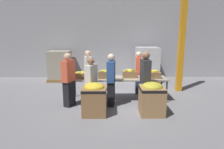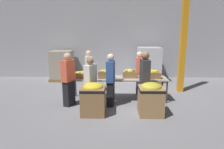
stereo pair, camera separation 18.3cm
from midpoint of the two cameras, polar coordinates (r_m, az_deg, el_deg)
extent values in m
plane|color=gray|center=(6.80, 1.14, -7.09)|extent=(30.00, 30.00, 0.00)
cube|color=#A8A8AD|center=(9.89, 0.59, 10.67)|extent=(16.00, 0.08, 4.00)
cube|color=#9E937F|center=(6.60, 1.16, -1.09)|extent=(3.15, 0.77, 0.04)
cylinder|color=#38383D|center=(6.51, -12.26, -4.96)|extent=(0.05, 0.05, 0.71)
cylinder|color=#38383D|center=(6.60, 14.55, -4.83)|extent=(0.05, 0.05, 0.71)
cylinder|color=#38383D|center=(7.12, -11.23, -3.45)|extent=(0.05, 0.05, 0.71)
cylinder|color=#38383D|center=(7.20, 13.23, -3.36)|extent=(0.05, 0.05, 0.71)
cube|color=olive|center=(6.61, -9.60, -0.25)|extent=(0.47, 0.29, 0.18)
ellipsoid|color=gold|center=(6.59, -9.63, 0.56)|extent=(0.40, 0.25, 0.07)
ellipsoid|color=gold|center=(6.51, -9.58, 0.62)|extent=(0.18, 0.16, 0.04)
ellipsoid|color=gold|center=(6.52, -10.32, 0.58)|extent=(0.18, 0.08, 0.04)
ellipsoid|color=gold|center=(6.54, -9.11, 0.72)|extent=(0.16, 0.11, 0.04)
ellipsoid|color=gold|center=(6.55, -8.96, 0.89)|extent=(0.17, 0.11, 0.04)
cube|color=olive|center=(6.51, -2.68, -0.08)|extent=(0.47, 0.27, 0.22)
ellipsoid|color=gold|center=(6.49, -2.69, 0.94)|extent=(0.37, 0.23, 0.09)
ellipsoid|color=gold|center=(6.52, -3.78, 1.14)|extent=(0.12, 0.18, 0.05)
ellipsoid|color=gold|center=(6.44, -3.05, 1.25)|extent=(0.19, 0.09, 0.04)
ellipsoid|color=gold|center=(6.42, -3.83, 0.97)|extent=(0.21, 0.12, 0.06)
ellipsoid|color=gold|center=(6.50, -2.69, 1.26)|extent=(0.07, 0.19, 0.04)
cube|color=olive|center=(6.64, 4.22, 0.06)|extent=(0.45, 0.30, 0.21)
ellipsoid|color=gold|center=(6.62, 4.23, 1.03)|extent=(0.36, 0.27, 0.13)
ellipsoid|color=gold|center=(6.58, 4.36, 1.32)|extent=(0.13, 0.14, 0.04)
ellipsoid|color=gold|center=(6.56, 5.37, 1.33)|extent=(0.21, 0.15, 0.05)
ellipsoid|color=gold|center=(6.53, 3.44, 1.31)|extent=(0.07, 0.17, 0.05)
ellipsoid|color=gold|center=(6.56, 3.22, 1.17)|extent=(0.13, 0.19, 0.05)
cube|color=olive|center=(6.68, 11.05, -0.08)|extent=(0.40, 0.33, 0.20)
ellipsoid|color=yellow|center=(6.66, 11.09, 0.84)|extent=(0.32, 0.28, 0.10)
ellipsoid|color=yellow|center=(6.73, 10.41, 1.35)|extent=(0.09, 0.17, 0.05)
ellipsoid|color=yellow|center=(6.57, 11.73, 0.96)|extent=(0.18, 0.15, 0.05)
ellipsoid|color=yellow|center=(6.64, 11.71, 1.13)|extent=(0.12, 0.19, 0.05)
ellipsoid|color=yellow|center=(6.55, 10.42, 1.00)|extent=(0.14, 0.16, 0.04)
cube|color=#2D3856|center=(7.45, 6.75, -2.53)|extent=(0.22, 0.37, 0.73)
cube|color=#EA5B3D|center=(7.31, 6.88, 2.56)|extent=(0.24, 0.43, 0.61)
sphere|color=beige|center=(7.26, 6.96, 5.73)|extent=(0.21, 0.21, 0.21)
cube|color=black|center=(6.13, -1.11, -5.48)|extent=(0.24, 0.39, 0.76)
cube|color=#2D5199|center=(5.96, -1.14, 0.89)|extent=(0.27, 0.45, 0.63)
sphere|color=beige|center=(5.90, -1.16, 4.91)|extent=(0.21, 0.21, 0.21)
cube|color=#2D3856|center=(5.97, -6.74, -6.26)|extent=(0.32, 0.39, 0.72)
cube|color=silver|center=(5.80, -6.89, -0.11)|extent=(0.36, 0.45, 0.59)
sphere|color=#896042|center=(5.73, -6.99, 3.77)|extent=(0.20, 0.20, 0.20)
cube|color=#2D3856|center=(6.05, 8.44, -5.69)|extent=(0.24, 0.40, 0.80)
cube|color=#333338|center=(5.87, 8.65, 1.09)|extent=(0.26, 0.47, 0.66)
sphere|color=#896042|center=(5.81, 8.79, 5.37)|extent=(0.22, 0.22, 0.22)
cube|color=black|center=(7.44, -7.43, -2.49)|extent=(0.29, 0.40, 0.75)
cube|color=silver|center=(7.30, -7.58, 2.74)|extent=(0.33, 0.47, 0.62)
sphere|color=#DBAD89|center=(7.25, -7.67, 5.99)|extent=(0.21, 0.21, 0.21)
cube|color=black|center=(6.27, -12.94, -5.34)|extent=(0.33, 0.42, 0.77)
cube|color=#EA5B3D|center=(6.10, -13.24, 1.00)|extent=(0.37, 0.49, 0.64)
sphere|color=#DBAD89|center=(6.04, -13.44, 4.99)|extent=(0.22, 0.22, 0.22)
cube|color=olive|center=(5.52, -5.99, -7.51)|extent=(0.64, 0.64, 0.77)
cube|color=black|center=(5.42, -6.06, -4.24)|extent=(0.65, 0.65, 0.07)
ellipsoid|color=yellow|center=(5.40, -6.08, -3.57)|extent=(0.55, 0.55, 0.22)
cube|color=#A37A4C|center=(5.59, 10.32, -7.33)|extent=(0.65, 0.65, 0.78)
cube|color=black|center=(5.49, 10.45, -4.05)|extent=(0.65, 0.65, 0.07)
ellipsoid|color=gold|center=(5.48, 10.48, -3.38)|extent=(0.55, 0.55, 0.23)
cube|color=orange|center=(7.87, 18.70, 9.74)|extent=(0.20, 0.20, 4.00)
cube|color=olive|center=(9.40, 9.22, -1.46)|extent=(1.08, 1.08, 0.13)
cube|color=silver|center=(9.25, 9.38, 3.25)|extent=(1.00, 1.00, 1.43)
cube|color=olive|center=(9.79, -14.94, -1.18)|extent=(1.04, 1.04, 0.13)
cube|color=#A39984|center=(9.66, -15.16, 2.82)|extent=(0.96, 0.96, 1.25)
camera|label=1|loc=(0.09, -90.81, -0.17)|focal=32.00mm
camera|label=2|loc=(0.09, 89.19, 0.17)|focal=32.00mm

